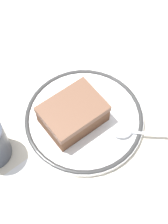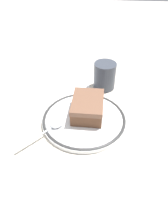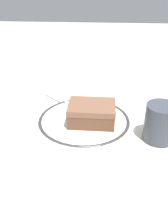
% 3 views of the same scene
% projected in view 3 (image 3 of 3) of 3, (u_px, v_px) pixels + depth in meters
% --- Properties ---
extents(ground_plane, '(2.40, 2.40, 0.00)m').
position_uv_depth(ground_plane, '(91.00, 128.00, 0.57)').
color(ground_plane, '#B7B2A8').
extents(placemat, '(0.46, 0.37, 0.00)m').
position_uv_depth(placemat, '(91.00, 128.00, 0.57)').
color(placemat, beige).
rests_on(placemat, ground_plane).
extents(plate, '(0.21, 0.21, 0.01)m').
position_uv_depth(plate, '(84.00, 121.00, 0.58)').
color(plate, white).
rests_on(plate, placemat).
extents(cake_slice, '(0.10, 0.08, 0.04)m').
position_uv_depth(cake_slice, '(90.00, 113.00, 0.56)').
color(cake_slice, brown).
rests_on(cake_slice, plate).
extents(spoon, '(0.11, 0.10, 0.01)m').
position_uv_depth(spoon, '(70.00, 103.00, 0.64)').
color(spoon, silver).
rests_on(spoon, plate).
extents(cup, '(0.06, 0.06, 0.08)m').
position_uv_depth(cup, '(160.00, 125.00, 0.51)').
color(cup, '#383D47').
rests_on(cup, placemat).
extents(napkin, '(0.11, 0.10, 0.00)m').
position_uv_depth(napkin, '(153.00, 115.00, 0.61)').
color(napkin, white).
rests_on(napkin, placemat).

